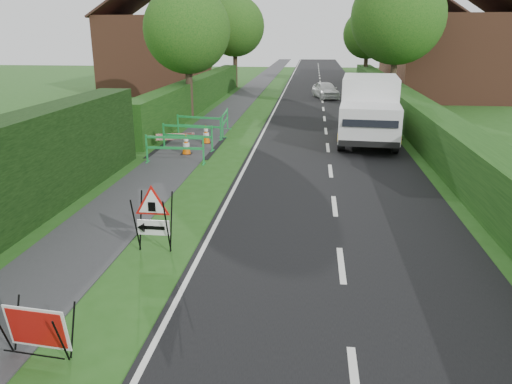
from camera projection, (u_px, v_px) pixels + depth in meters
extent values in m
plane|color=#224F16|center=(205.00, 283.00, 9.07)|extent=(120.00, 120.00, 0.00)
cube|color=black|center=(321.00, 87.00, 41.93)|extent=(6.00, 90.00, 0.02)
cube|color=#2D2D30|center=(256.00, 86.00, 42.51)|extent=(2.00, 90.00, 0.02)
cube|color=#14380F|center=(200.00, 107.00, 30.42)|extent=(1.00, 24.00, 1.80)
cube|color=#14380F|center=(411.00, 129.00, 23.52)|extent=(1.20, 50.00, 1.50)
cube|color=brown|center=(157.00, 55.00, 37.68)|extent=(7.00, 7.00, 5.50)
cube|color=#331E19|center=(130.00, 1.00, 36.70)|extent=(4.00, 7.40, 2.58)
cube|color=#331E19|center=(177.00, 0.00, 36.32)|extent=(4.00, 7.40, 2.58)
cube|color=brown|center=(451.00, 57.00, 33.57)|extent=(7.00, 7.00, 5.50)
cube|color=brown|center=(423.00, 50.00, 46.71)|extent=(7.00, 7.00, 5.50)
cube|color=#331E19|center=(408.00, 7.00, 45.72)|extent=(4.00, 7.40, 2.58)
cube|color=#331E19|center=(447.00, 7.00, 45.35)|extent=(4.00, 7.40, 2.58)
cylinder|color=#2D2116|center=(190.00, 93.00, 26.19)|extent=(0.36, 0.36, 2.62)
sphere|color=#134713|center=(187.00, 30.00, 25.22)|extent=(4.40, 4.40, 4.40)
cylinder|color=#2D2116|center=(392.00, 85.00, 28.76)|extent=(0.36, 0.36, 2.97)
sphere|color=#134713|center=(398.00, 17.00, 27.63)|extent=(5.20, 5.20, 5.20)
cylinder|color=#2D2116|center=(235.00, 70.00, 41.31)|extent=(0.36, 0.36, 2.80)
sphere|color=#134713|center=(235.00, 26.00, 40.26)|extent=(4.80, 4.80, 4.80)
cylinder|color=#2D2116|center=(365.00, 70.00, 43.98)|extent=(0.36, 0.36, 2.45)
sphere|color=#134713|center=(368.00, 34.00, 43.06)|extent=(4.20, 4.20, 4.20)
cylinder|color=black|center=(4.00, 333.00, 6.87)|extent=(0.05, 0.27, 0.76)
cylinder|color=black|center=(17.00, 322.00, 7.13)|extent=(0.05, 0.27, 0.76)
cylinder|color=black|center=(61.00, 341.00, 6.69)|extent=(0.05, 0.27, 0.76)
cylinder|color=black|center=(73.00, 330.00, 6.96)|extent=(0.05, 0.27, 0.76)
cylinder|color=black|center=(34.00, 355.00, 6.85)|extent=(0.93, 0.12, 0.02)
cube|color=white|center=(37.00, 328.00, 6.88)|extent=(0.94, 0.21, 0.67)
cube|color=#B5120C|center=(36.00, 328.00, 6.86)|extent=(0.85, 0.18, 0.58)
cylinder|color=black|center=(136.00, 225.00, 10.09)|extent=(0.04, 0.37, 1.21)
cylinder|color=black|center=(141.00, 220.00, 10.38)|extent=(0.04, 0.37, 1.21)
cylinder|color=black|center=(167.00, 227.00, 10.01)|extent=(0.04, 0.37, 1.21)
cylinder|color=black|center=(171.00, 221.00, 10.30)|extent=(0.04, 0.37, 1.21)
cube|color=white|center=(154.00, 228.00, 10.20)|extent=(0.68, 0.03, 0.33)
cube|color=black|center=(153.00, 228.00, 10.18)|extent=(0.48, 0.02, 0.08)
cone|color=black|center=(141.00, 227.00, 10.22)|extent=(0.16, 0.20, 0.20)
cube|color=black|center=(152.00, 207.00, 10.04)|extent=(0.15, 0.01, 0.20)
cube|color=silver|center=(369.00, 102.00, 21.17)|extent=(2.52, 3.76, 2.14)
cube|color=silver|center=(369.00, 123.00, 18.77)|extent=(2.41, 2.49, 1.31)
cube|color=black|center=(371.00, 119.00, 17.64)|extent=(1.97, 0.42, 0.60)
cube|color=#F2B50C|center=(341.00, 125.00, 20.67)|extent=(0.50, 5.46, 0.27)
cube|color=#F2B50C|center=(396.00, 127.00, 20.25)|extent=(0.50, 5.46, 0.27)
cube|color=black|center=(369.00, 144.00, 17.92)|extent=(2.18, 0.32, 0.22)
cylinder|color=black|center=(342.00, 139.00, 19.11)|extent=(0.34, 0.91, 0.89)
cylinder|color=black|center=(395.00, 142.00, 18.73)|extent=(0.34, 0.91, 0.89)
cylinder|color=black|center=(345.00, 124.00, 22.45)|extent=(0.34, 0.91, 0.89)
cylinder|color=black|center=(390.00, 125.00, 22.07)|extent=(0.34, 0.91, 0.89)
cube|color=black|center=(391.00, 146.00, 19.98)|extent=(0.38, 0.38, 0.04)
cone|color=#E05B07|center=(392.00, 136.00, 19.86)|extent=(0.32, 0.32, 0.75)
cylinder|color=white|center=(392.00, 137.00, 19.87)|extent=(0.25, 0.25, 0.14)
cylinder|color=white|center=(392.00, 132.00, 19.82)|extent=(0.17, 0.17, 0.10)
cube|color=black|center=(398.00, 139.00, 21.35)|extent=(0.38, 0.38, 0.04)
cone|color=#E05B07|center=(398.00, 129.00, 21.23)|extent=(0.32, 0.32, 0.75)
cylinder|color=white|center=(398.00, 130.00, 21.24)|extent=(0.25, 0.25, 0.14)
cylinder|color=white|center=(399.00, 126.00, 21.18)|extent=(0.17, 0.17, 0.10)
cube|color=black|center=(369.00, 126.00, 24.18)|extent=(0.38, 0.38, 0.04)
cone|color=#E05B07|center=(370.00, 118.00, 24.06)|extent=(0.32, 0.32, 0.75)
cylinder|color=white|center=(369.00, 119.00, 24.07)|extent=(0.25, 0.25, 0.14)
cylinder|color=white|center=(370.00, 115.00, 24.02)|extent=(0.17, 0.17, 0.10)
cube|color=black|center=(187.00, 154.00, 18.64)|extent=(0.38, 0.38, 0.04)
cone|color=#E05B07|center=(186.00, 144.00, 18.52)|extent=(0.32, 0.32, 0.75)
cylinder|color=white|center=(186.00, 145.00, 18.53)|extent=(0.25, 0.25, 0.14)
cylinder|color=white|center=(186.00, 140.00, 18.48)|extent=(0.17, 0.17, 0.10)
cube|color=black|center=(206.00, 143.00, 20.49)|extent=(0.38, 0.38, 0.04)
cone|color=#E05B07|center=(206.00, 134.00, 20.37)|extent=(0.32, 0.32, 0.75)
cylinder|color=white|center=(206.00, 134.00, 20.38)|extent=(0.25, 0.25, 0.14)
cylinder|color=white|center=(206.00, 130.00, 20.33)|extent=(0.17, 0.17, 0.10)
cube|color=#198D3C|center=(147.00, 149.00, 17.31)|extent=(0.05, 0.05, 1.00)
cube|color=#198D3C|center=(203.00, 150.00, 17.11)|extent=(0.05, 0.05, 1.00)
cube|color=#198D3C|center=(174.00, 137.00, 17.08)|extent=(2.00, 0.07, 0.08)
cube|color=#198D3C|center=(175.00, 148.00, 17.20)|extent=(2.00, 0.07, 0.08)
cube|color=#198D3C|center=(148.00, 162.00, 17.46)|extent=(0.06, 0.35, 0.04)
cube|color=#198D3C|center=(204.00, 164.00, 17.26)|extent=(0.06, 0.35, 0.04)
cube|color=#198D3C|center=(164.00, 136.00, 19.49)|extent=(0.06, 0.06, 1.00)
cube|color=#198D3C|center=(212.00, 139.00, 18.99)|extent=(0.06, 0.06, 1.00)
cube|color=#198D3C|center=(187.00, 126.00, 19.11)|extent=(1.98, 0.36, 0.08)
cube|color=#198D3C|center=(188.00, 136.00, 19.22)|extent=(1.98, 0.36, 0.08)
cube|color=#198D3C|center=(164.00, 148.00, 19.63)|extent=(0.11, 0.36, 0.04)
cube|color=#198D3C|center=(212.00, 151.00, 19.13)|extent=(0.11, 0.36, 0.04)
cube|color=#198D3C|center=(178.00, 126.00, 21.55)|extent=(0.06, 0.06, 1.00)
cube|color=#198D3C|center=(221.00, 129.00, 20.94)|extent=(0.06, 0.06, 1.00)
cube|color=#198D3C|center=(199.00, 117.00, 21.12)|extent=(1.96, 0.48, 0.08)
cube|color=#198D3C|center=(199.00, 126.00, 21.23)|extent=(1.96, 0.48, 0.08)
cube|color=#198D3C|center=(179.00, 137.00, 21.70)|extent=(0.13, 0.35, 0.04)
cube|color=#198D3C|center=(221.00, 140.00, 21.08)|extent=(0.13, 0.35, 0.04)
cube|color=#198D3C|center=(223.00, 126.00, 21.45)|extent=(0.05, 0.05, 1.00)
cube|color=#198D3C|center=(227.00, 119.00, 23.35)|extent=(0.05, 0.05, 1.00)
cube|color=#198D3C|center=(225.00, 113.00, 22.27)|extent=(0.17, 2.00, 0.08)
cube|color=#198D3C|center=(225.00, 121.00, 22.38)|extent=(0.17, 2.00, 0.08)
cube|color=#198D3C|center=(223.00, 137.00, 21.59)|extent=(0.35, 0.08, 0.04)
cube|color=#198D3C|center=(228.00, 129.00, 23.49)|extent=(0.35, 0.08, 0.04)
cube|color=red|center=(176.00, 148.00, 19.76)|extent=(1.45, 0.47, 0.25)
imported|color=white|center=(326.00, 90.00, 34.45)|extent=(2.09, 3.53, 1.13)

